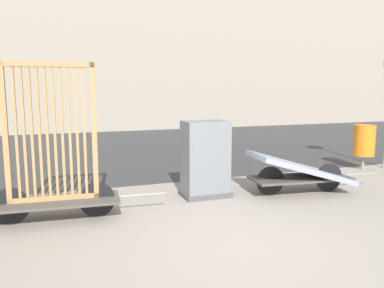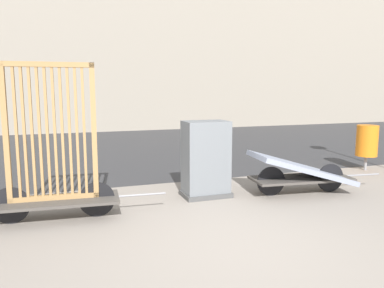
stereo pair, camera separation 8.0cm
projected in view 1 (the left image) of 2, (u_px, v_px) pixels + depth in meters
name	position (u px, v px, depth m)	size (l,w,h in m)	color
ground_plane	(240.00, 245.00, 4.44)	(60.00, 60.00, 0.00)	gray
road_strip	(123.00, 148.00, 11.95)	(56.00, 9.79, 0.01)	#38383A
building_facade	(95.00, 25.00, 17.66)	(48.00, 4.00, 9.72)	#9E9384
bike_cart_with_bedframe	(54.00, 169.00, 5.18)	(2.49, 0.80, 2.20)	#4C4742
bike_cart_with_mattress	(301.00, 171.00, 6.63)	(2.50, 1.06, 0.76)	#4C4742
utility_cabinet	(205.00, 161.00, 6.42)	(0.81, 0.55, 1.31)	#4C4C4C
trash_bin	(364.00, 140.00, 8.56)	(0.47, 0.47, 1.04)	gray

